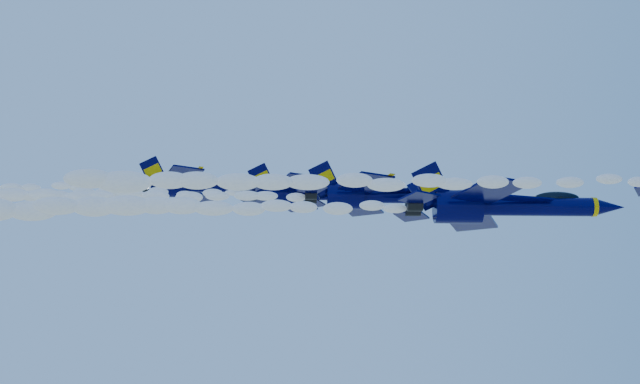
{
  "coord_description": "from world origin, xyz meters",
  "views": [
    {
      "loc": [
        -12.23,
        -76.44,
        127.18
      ],
      "look_at": [
        -10.2,
        3.48,
        153.67
      ],
      "focal_mm": 50.0,
      "sensor_mm": 36.0,
      "label": 1
    }
  ],
  "objects_px": {
    "jet_second": "(501,206)",
    "jet_third": "(379,195)",
    "jet_fourth": "(311,193)",
    "jet_fifth": "(201,185)"
  },
  "relations": [
    {
      "from": "jet_second",
      "to": "jet_fourth",
      "type": "relative_size",
      "value": 1.24
    },
    {
      "from": "jet_fourth",
      "to": "jet_fifth",
      "type": "height_order",
      "value": "jet_fifth"
    },
    {
      "from": "jet_third",
      "to": "jet_fifth",
      "type": "height_order",
      "value": "jet_fifth"
    },
    {
      "from": "jet_second",
      "to": "jet_third",
      "type": "height_order",
      "value": "jet_third"
    },
    {
      "from": "jet_second",
      "to": "jet_third",
      "type": "relative_size",
      "value": 1.16
    },
    {
      "from": "jet_second",
      "to": "jet_fifth",
      "type": "distance_m",
      "value": 35.86
    },
    {
      "from": "jet_second",
      "to": "jet_third",
      "type": "distance_m",
      "value": 12.98
    },
    {
      "from": "jet_third",
      "to": "jet_fifth",
      "type": "bearing_deg",
      "value": 147.02
    },
    {
      "from": "jet_second",
      "to": "jet_third",
      "type": "bearing_deg",
      "value": 143.24
    },
    {
      "from": "jet_third",
      "to": "jet_fourth",
      "type": "xyz_separation_m",
      "value": [
        -6.62,
        5.79,
        2.06
      ]
    }
  ]
}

